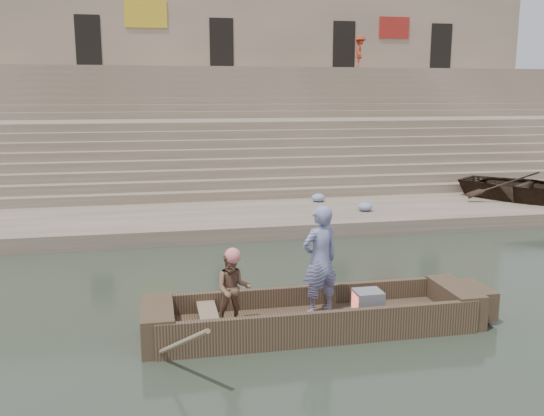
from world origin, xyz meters
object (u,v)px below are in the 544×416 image
object	(u,v)px
television	(367,302)
main_rowboat	(314,324)
standing_man	(320,260)
rowing_man	(233,289)
pedestrian	(360,52)
beached_rowboat	(531,187)

from	to	relation	value
television	main_rowboat	bearing A→B (deg)	180.00
standing_man	rowing_man	xyz separation A→B (m)	(-1.49, -0.22, -0.33)
standing_man	rowing_man	size ratio (longest dim) A/B	1.54
main_rowboat	pedestrian	bearing A→B (deg)	68.65
rowing_man	beached_rowboat	xyz separation A→B (m)	(10.95, 8.02, 0.04)
main_rowboat	television	xyz separation A→B (m)	(0.93, 0.00, 0.31)
television	standing_man	bearing A→B (deg)	167.69
main_rowboat	pedestrian	size ratio (longest dim) A/B	2.77
main_rowboat	pedestrian	world-z (taller)	pedestrian
standing_man	rowing_man	bearing A→B (deg)	-10.16
main_rowboat	rowing_man	distance (m)	1.53
television	pedestrian	distance (m)	24.56
main_rowboat	pedestrian	xyz separation A→B (m)	(8.82, 22.55, 5.99)
standing_man	beached_rowboat	bearing A→B (deg)	-159.11
television	beached_rowboat	distance (m)	11.78
television	beached_rowboat	bearing A→B (deg)	42.61
standing_man	beached_rowboat	xyz separation A→B (m)	(9.45, 7.79, -0.29)
beached_rowboat	pedestrian	world-z (taller)	pedestrian
rowing_man	beached_rowboat	distance (m)	13.57
rowing_man	beached_rowboat	bearing A→B (deg)	41.26
rowing_man	pedestrian	distance (m)	25.34
main_rowboat	rowing_man	world-z (taller)	rowing_man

